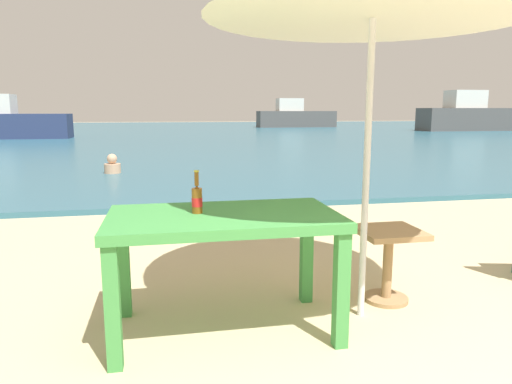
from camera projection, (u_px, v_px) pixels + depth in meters
The scene contains 8 objects.
sea_water at pixel (186, 131), 30.79m from camera, with size 120.00×50.00×0.08m, color #2D6075.
picnic_table_green at pixel (224, 231), 2.84m from camera, with size 1.40×0.80×0.76m.
beer_bottle_amber at pixel (197, 198), 2.82m from camera, with size 0.07×0.07×0.26m.
side_table_wood at pixel (388, 254), 3.35m from camera, with size 0.44×0.44×0.54m.
swimmer_person at pixel (112, 166), 9.77m from camera, with size 0.34×0.34×0.41m.
boat_sailboat at pixel (5, 123), 21.92m from camera, with size 5.71×1.56×2.08m.
boat_cargo_ship at pixel (471, 116), 30.99m from camera, with size 7.28×1.98×2.65m.
boat_fishing_trawler at pixel (295, 117), 37.62m from camera, with size 6.33×1.73×2.30m.
Camera 1 is at (-1.37, -1.35, 1.38)m, focal length 32.45 mm.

